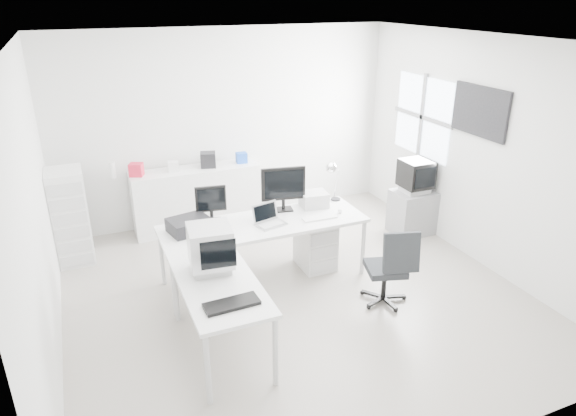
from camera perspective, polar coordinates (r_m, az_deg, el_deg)
name	(u,v)px	position (r m, az deg, el deg)	size (l,w,h in m)	color
floor	(295,294)	(6.03, 0.75, -9.48)	(5.00, 5.00, 0.01)	#BAB2A6
ceiling	(296,41)	(5.11, 0.92, 18.10)	(5.00, 5.00, 0.01)	white
back_wall	(227,127)	(7.67, -6.78, 8.96)	(5.00, 0.02, 2.80)	silver
left_wall	(35,217)	(5.02, -26.30, -0.93)	(0.02, 5.00, 2.80)	silver
right_wall	(482,153)	(6.76, 20.73, 5.73)	(0.02, 5.00, 2.80)	silver
window	(422,117)	(7.58, 14.71, 9.77)	(0.02, 1.20, 1.10)	white
wall_picture	(480,111)	(6.69, 20.56, 10.04)	(0.04, 0.90, 0.60)	black
main_desk	(264,251)	(6.14, -2.65, -4.80)	(2.40, 0.80, 0.75)	silver
side_desk	(221,317)	(5.02, -7.46, -11.91)	(0.70, 1.40, 0.75)	silver
drawer_pedestal	(315,245)	(6.46, 3.05, -4.08)	(0.40, 0.50, 0.60)	silver
inkjet_printer	(189,225)	(5.83, -10.93, -1.87)	(0.44, 0.34, 0.15)	black
lcd_monitor_small	(211,204)	(5.96, -8.55, 0.40)	(0.35, 0.20, 0.44)	black
lcd_monitor_large	(283,189)	(6.20, -0.53, 2.15)	(0.54, 0.22, 0.56)	black
laptop	(271,217)	(5.86, -1.93, -0.99)	(0.31, 0.32, 0.21)	#B7B7BA
white_keyboard	(320,218)	(6.08, 3.53, -1.09)	(0.42, 0.13, 0.02)	silver
white_mouse	(340,211)	(6.24, 5.81, -0.32)	(0.06, 0.06, 0.06)	silver
laser_printer	(314,199)	(6.40, 2.90, 0.97)	(0.32, 0.28, 0.18)	#B1B1B1
desk_lamp	(336,182)	(6.56, 5.38, 2.85)	(0.16, 0.16, 0.48)	silver
crt_monitor	(210,250)	(4.93, -8.61, -4.66)	(0.38, 0.38, 0.44)	#B7B7BA
black_keyboard	(232,304)	(4.49, -6.29, -10.54)	(0.48, 0.19, 0.03)	black
office_chair	(386,265)	(5.76, 10.80, -6.23)	(0.53, 0.53, 0.92)	#26282B
tv_cabinet	(412,212)	(7.57, 13.64, -0.43)	(0.57, 0.47, 0.63)	slate
crt_tv	(416,177)	(7.38, 14.02, 3.41)	(0.50, 0.48, 0.45)	black
sideboard	(197,198)	(7.58, -10.08, 1.08)	(1.82, 0.45, 0.91)	silver
clutter_box_a	(136,170)	(7.28, -16.50, 4.10)	(0.17, 0.15, 0.17)	red
clutter_box_b	(173,166)	(7.35, -12.63, 4.54)	(0.14, 0.12, 0.14)	silver
clutter_box_c	(208,160)	(7.43, -8.87, 5.32)	(0.21, 0.19, 0.21)	black
clutter_box_d	(242,158)	(7.57, -5.18, 5.59)	(0.15, 0.13, 0.15)	blue
clutter_bottle	(113,170)	(7.29, -18.89, 4.02)	(0.07, 0.07, 0.22)	silver
filing_cabinet	(71,217)	(7.01, -23.00, -0.90)	(0.43, 0.51, 1.23)	silver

